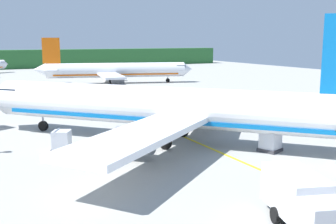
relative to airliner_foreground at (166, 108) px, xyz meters
The scene contains 6 objects.
airliner_foreground is the anchor object (origin of this frame).
airliner_mid_apron 55.10m from the airliner_foreground, 75.62° to the left, with size 35.08×29.30×10.21m.
service_truck_baggage 19.92m from the airliner_foreground, 95.42° to the right, with size 3.99×6.58×2.80m.
cargo_container_near 10.17m from the airliner_foreground, behind, with size 2.23×2.23×2.01m.
cargo_container_mid 10.22m from the airliner_foreground, 46.93° to the right, with size 2.17×2.17×1.96m.
apron_guide_line 6.26m from the airliner_foreground, 60.58° to the right, with size 0.30×60.00×0.01m, color yellow.
Camera 1 is at (13.30, -17.00, 9.84)m, focal length 43.70 mm.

